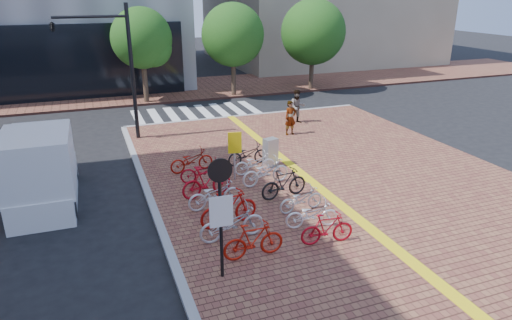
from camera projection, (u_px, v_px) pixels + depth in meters
name	position (u px, v px, depth m)	size (l,w,h in m)	color
ground	(282.00, 214.00, 15.24)	(120.00, 120.00, 0.00)	black
sidewalk	(466.00, 275.00, 11.82)	(14.00, 34.00, 0.15)	brown
tactile_strip	(436.00, 281.00, 11.46)	(0.40, 34.00, 0.01)	yellow
kerb_north	(247.00, 116.00, 26.72)	(14.00, 0.25, 0.15)	gray
far_sidewalk	(168.00, 90.00, 33.62)	(70.00, 8.00, 0.15)	brown
crosswalk	(197.00, 113.00, 27.67)	(7.50, 4.00, 0.01)	silver
street_trees	(248.00, 36.00, 30.77)	(16.20, 4.60, 6.35)	#38281E
bike_0	(254.00, 240.00, 12.32)	(0.49, 1.73, 1.04)	red
bike_1	(232.00, 223.00, 13.24)	(0.69, 1.97, 1.04)	silver
bike_2	(229.00, 208.00, 14.01)	(0.54, 1.91, 1.15)	red
bike_3	(215.00, 194.00, 15.16)	(0.65, 1.87, 0.98)	silver
bike_4	(207.00, 181.00, 16.00)	(0.53, 1.87, 1.13)	red
bike_5	(204.00, 171.00, 17.16)	(0.62, 1.77, 0.93)	#A50B1A
bike_6	(192.00, 160.00, 18.25)	(0.62, 1.78, 0.94)	#A1140B
bike_7	(327.00, 228.00, 13.02)	(0.45, 1.59, 0.95)	red
bike_8	(312.00, 214.00, 13.93)	(0.58, 1.66, 0.87)	white
bike_9	(301.00, 199.00, 14.98)	(0.56, 1.60, 0.84)	silver
bike_10	(284.00, 183.00, 15.91)	(0.51, 1.79, 1.08)	black
bike_11	(265.00, 172.00, 17.01)	(0.67, 1.93, 1.01)	white
bike_12	(255.00, 163.00, 18.01)	(0.59, 1.69, 0.89)	white
bike_13	(248.00, 154.00, 18.97)	(0.61, 1.75, 0.92)	black
pedestrian_a	(290.00, 118.00, 22.78)	(0.63, 0.41, 1.73)	gray
pedestrian_b	(297.00, 107.00, 24.79)	(0.89, 0.69, 1.83)	#4C4E60
utility_box	(270.00, 152.00, 18.78)	(0.54, 0.39, 1.18)	#ADADB1
yellow_sign	(234.00, 147.00, 17.16)	(0.51, 0.18, 1.91)	#B7B7BC
notice_sign	(221.00, 205.00, 10.92)	(0.60, 0.14, 3.23)	black
traffic_light_pole	(97.00, 49.00, 20.58)	(3.41, 1.31, 6.34)	black
box_truck	(42.00, 168.00, 15.63)	(2.16, 4.77, 2.74)	white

